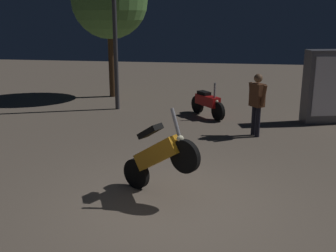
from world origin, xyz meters
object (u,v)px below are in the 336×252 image
at_px(motorcycle_orange_foreground, 159,156).
at_px(person_rider_beside, 257,100).
at_px(motorcycle_red_parked_left, 207,103).
at_px(kiosk_billboard, 332,87).
at_px(streetlamp_near, 114,13).

distance_m(motorcycle_orange_foreground, person_rider_beside, 4.36).
xyz_separation_m(motorcycle_orange_foreground, person_rider_beside, (1.85, 3.94, 0.22)).
relative_size(motorcycle_orange_foreground, motorcycle_red_parked_left, 1.20).
xyz_separation_m(motorcycle_red_parked_left, person_rider_beside, (1.36, -1.86, 0.53)).
height_order(person_rider_beside, kiosk_billboard, kiosk_billboard).
bearing_deg(person_rider_beside, motorcycle_orange_foreground, -152.80).
relative_size(motorcycle_orange_foreground, person_rider_beside, 1.00).
height_order(motorcycle_orange_foreground, streetlamp_near, streetlamp_near).
distance_m(motorcycle_red_parked_left, person_rider_beside, 2.37).
xyz_separation_m(motorcycle_red_parked_left, streetlamp_near, (-3.02, 0.60, 2.65)).
height_order(motorcycle_orange_foreground, kiosk_billboard, kiosk_billboard).
relative_size(motorcycle_red_parked_left, person_rider_beside, 0.84).
bearing_deg(streetlamp_near, kiosk_billboard, -6.17).
height_order(motorcycle_red_parked_left, streetlamp_near, streetlamp_near).
distance_m(streetlamp_near, kiosk_billboard, 6.94).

